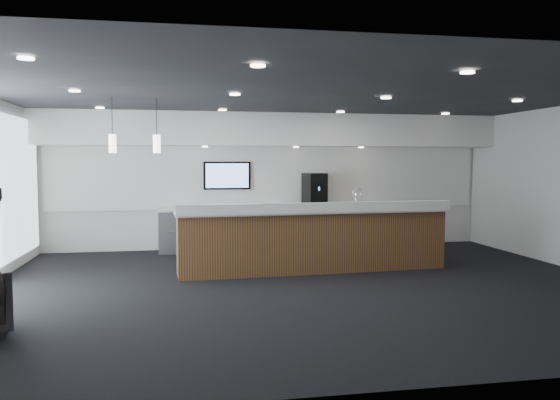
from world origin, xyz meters
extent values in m
plane|color=black|center=(0.00, 0.00, 0.00)|extent=(10.00, 10.00, 0.00)
cube|color=black|center=(0.00, 0.00, 3.00)|extent=(10.00, 8.00, 0.02)
cube|color=silver|center=(0.00, 4.00, 1.50)|extent=(10.00, 0.02, 3.00)
cube|color=white|center=(0.00, 3.55, 2.65)|extent=(10.00, 0.90, 0.70)
cube|color=white|center=(0.00, 3.97, 1.60)|extent=(9.80, 0.06, 1.40)
cube|color=gray|center=(0.00, 3.64, 0.45)|extent=(5.00, 0.60, 0.90)
cube|color=white|center=(0.00, 3.64, 0.93)|extent=(5.06, 0.66, 0.05)
cylinder|color=silver|center=(-2.00, 3.32, 0.50)|extent=(0.60, 0.02, 0.02)
cylinder|color=silver|center=(-1.00, 3.32, 0.50)|extent=(0.60, 0.02, 0.02)
cylinder|color=silver|center=(0.00, 3.32, 0.50)|extent=(0.60, 0.02, 0.02)
cylinder|color=silver|center=(1.00, 3.32, 0.50)|extent=(0.60, 0.02, 0.02)
cylinder|color=silver|center=(2.00, 3.32, 0.50)|extent=(0.60, 0.02, 0.02)
cube|color=black|center=(-1.00, 3.91, 1.65)|extent=(1.05, 0.07, 0.62)
cube|color=#3976E7|center=(-1.00, 3.87, 1.65)|extent=(0.95, 0.01, 0.54)
cylinder|color=#FFE7C6|center=(-2.40, 0.80, 2.25)|extent=(0.12, 0.12, 0.30)
cylinder|color=#FFE7C6|center=(-3.10, 0.80, 2.25)|extent=(0.12, 0.12, 0.30)
cube|color=#4C2819|center=(0.31, 1.13, 0.53)|extent=(4.84, 0.94, 1.05)
cube|color=white|center=(0.31, 1.13, 1.08)|extent=(4.93, 1.02, 0.06)
cube|color=white|center=(0.33, 0.75, 1.17)|extent=(4.89, 0.39, 0.18)
cylinder|color=silver|center=(1.14, 1.28, 1.25)|extent=(0.04, 0.04, 0.28)
torus|color=silver|center=(1.14, 1.22, 1.39)|extent=(0.19, 0.04, 0.19)
cube|color=black|center=(0.95, 3.67, 1.33)|extent=(0.52, 0.56, 0.75)
cube|color=silver|center=(0.95, 3.41, 0.96)|extent=(0.27, 0.12, 0.02)
cube|color=white|center=(0.10, 3.54, 1.06)|extent=(0.16, 0.06, 0.22)
cube|color=white|center=(1.06, 3.57, 1.07)|extent=(0.18, 0.07, 0.24)
imported|color=white|center=(1.27, 3.58, 1.00)|extent=(0.10, 0.10, 0.09)
imported|color=white|center=(1.13, 3.58, 1.00)|extent=(0.14, 0.14, 0.09)
imported|color=white|center=(0.99, 3.58, 1.00)|extent=(0.12, 0.12, 0.09)
imported|color=white|center=(0.85, 3.58, 1.00)|extent=(0.13, 0.13, 0.09)
imported|color=white|center=(0.71, 3.58, 1.00)|extent=(0.14, 0.14, 0.09)
camera|label=1|loc=(-2.02, -8.29, 1.95)|focal=35.00mm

